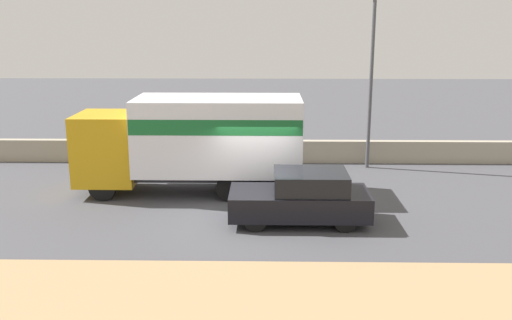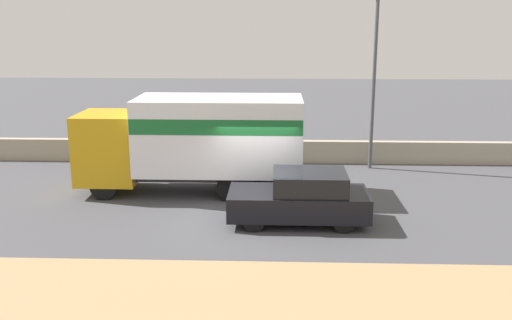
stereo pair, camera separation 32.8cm
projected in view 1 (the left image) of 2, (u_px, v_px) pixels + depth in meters
The scene contains 6 objects.
ground_plane at pixel (256, 215), 17.09m from camera, with size 80.00×80.00×0.00m, color #47474C.
dirt_shoulder_foreground at pixel (252, 303), 11.80m from camera, with size 60.00×4.06×0.04m.
stone_wall_backdrop at pixel (259, 151), 23.35m from camera, with size 60.00×0.35×0.91m.
street_lamp at pixel (372, 68), 21.66m from camera, with size 0.56×0.28×6.75m.
box_truck at pixel (197, 138), 18.92m from camera, with size 7.43×2.51×3.23m.
car_hatchback at pixel (302, 198), 16.35m from camera, with size 4.00×1.78×1.51m.
Camera 1 is at (0.29, -16.18, 5.74)m, focal length 40.00 mm.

